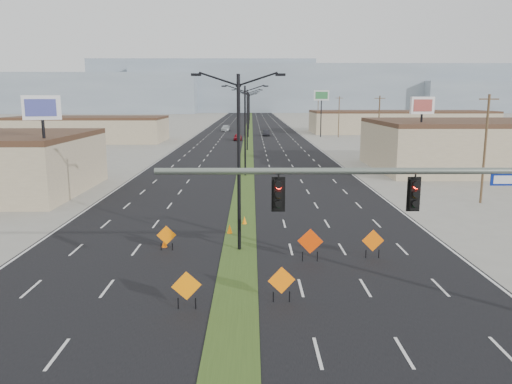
{
  "coord_description": "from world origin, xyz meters",
  "views": [
    {
      "loc": [
        0.72,
        -15.9,
        8.73
      ],
      "look_at": [
        0.98,
        13.21,
        3.2
      ],
      "focal_mm": 35.0,
      "sensor_mm": 36.0,
      "label": 1
    }
  ],
  "objects_px": {
    "streetlight_2": "(247,118)",
    "streetlight_6": "(250,106)",
    "car_left": "(238,137)",
    "car_mid": "(266,133)",
    "construction_sign_2": "(166,236)",
    "construction_sign_5": "(373,242)",
    "cone_2": "(311,243)",
    "pole_sign_east_near": "(422,112)",
    "pole_sign_west": "(42,117)",
    "signal_mast": "(464,206)",
    "construction_sign_4": "(310,242)",
    "pole_sign_east_far": "(321,99)",
    "construction_sign_1": "(186,287)",
    "car_far": "(226,128)",
    "streetlight_4": "(249,110)",
    "streetlight_5": "(249,108)",
    "cone_0": "(164,243)",
    "cone_3": "(230,229)",
    "streetlight_1": "(245,128)",
    "construction_sign_3": "(282,282)",
    "streetlight_0": "(239,157)",
    "streetlight_3": "(248,113)"
  },
  "relations": [
    {
      "from": "car_far",
      "to": "car_left",
      "type": "bearing_deg",
      "value": -80.9
    },
    {
      "from": "pole_sign_west",
      "to": "pole_sign_east_near",
      "type": "relative_size",
      "value": 1.01
    },
    {
      "from": "construction_sign_1",
      "to": "pole_sign_west",
      "type": "xyz_separation_m",
      "value": [
        -14.03,
        20.79,
        6.25
      ]
    },
    {
      "from": "signal_mast",
      "to": "car_mid",
      "type": "bearing_deg",
      "value": 92.64
    },
    {
      "from": "construction_sign_5",
      "to": "cone_2",
      "type": "distance_m",
      "value": 3.72
    },
    {
      "from": "streetlight_1",
      "to": "pole_sign_west",
      "type": "xyz_separation_m",
      "value": [
        -16.03,
        -15.48,
        1.81
      ]
    },
    {
      "from": "signal_mast",
      "to": "streetlight_6",
      "type": "relative_size",
      "value": 1.63
    },
    {
      "from": "streetlight_2",
      "to": "car_left",
      "type": "xyz_separation_m",
      "value": [
        -2.13,
        19.27,
        -4.73
      ]
    },
    {
      "from": "streetlight_6",
      "to": "car_far",
      "type": "relative_size",
      "value": 2.01
    },
    {
      "from": "car_mid",
      "to": "construction_sign_1",
      "type": "bearing_deg",
      "value": -95.15
    },
    {
      "from": "signal_mast",
      "to": "cone_0",
      "type": "xyz_separation_m",
      "value": [
        -13.01,
        10.54,
        -4.51
      ]
    },
    {
      "from": "streetlight_5",
      "to": "car_far",
      "type": "relative_size",
      "value": 2.01
    },
    {
      "from": "signal_mast",
      "to": "construction_sign_5",
      "type": "height_order",
      "value": "signal_mast"
    },
    {
      "from": "construction_sign_4",
      "to": "streetlight_1",
      "type": "bearing_deg",
      "value": 106.04
    },
    {
      "from": "construction_sign_3",
      "to": "cone_3",
      "type": "relative_size",
      "value": 2.56
    },
    {
      "from": "streetlight_1",
      "to": "construction_sign_4",
      "type": "relative_size",
      "value": 5.48
    },
    {
      "from": "construction_sign_4",
      "to": "construction_sign_5",
      "type": "height_order",
      "value": "construction_sign_4"
    },
    {
      "from": "construction_sign_4",
      "to": "pole_sign_east_far",
      "type": "distance_m",
      "value": 87.54
    },
    {
      "from": "car_mid",
      "to": "cone_3",
      "type": "bearing_deg",
      "value": -94.78
    },
    {
      "from": "car_left",
      "to": "cone_3",
      "type": "bearing_deg",
      "value": -89.05
    },
    {
      "from": "streetlight_2",
      "to": "pole_sign_east_far",
      "type": "bearing_deg",
      "value": 60.08
    },
    {
      "from": "signal_mast",
      "to": "cone_2",
      "type": "distance_m",
      "value": 11.94
    },
    {
      "from": "car_mid",
      "to": "construction_sign_2",
      "type": "distance_m",
      "value": 88.23
    },
    {
      "from": "streetlight_4",
      "to": "streetlight_5",
      "type": "xyz_separation_m",
      "value": [
        0.0,
        28.0,
        0.0
      ]
    },
    {
      "from": "streetlight_3",
      "to": "pole_sign_east_far",
      "type": "bearing_deg",
      "value": 0.69
    },
    {
      "from": "pole_sign_east_far",
      "to": "construction_sign_1",
      "type": "bearing_deg",
      "value": -93.52
    },
    {
      "from": "construction_sign_2",
      "to": "streetlight_1",
      "type": "bearing_deg",
      "value": 77.59
    },
    {
      "from": "streetlight_0",
      "to": "construction_sign_2",
      "type": "height_order",
      "value": "streetlight_0"
    },
    {
      "from": "car_left",
      "to": "pole_sign_west",
      "type": "xyz_separation_m",
      "value": [
        -13.9,
        -62.75,
        6.53
      ]
    },
    {
      "from": "car_mid",
      "to": "cone_2",
      "type": "distance_m",
      "value": 87.56
    },
    {
      "from": "streetlight_4",
      "to": "construction_sign_4",
      "type": "height_order",
      "value": "streetlight_4"
    },
    {
      "from": "cone_3",
      "to": "pole_sign_east_far",
      "type": "bearing_deg",
      "value": 78.15
    },
    {
      "from": "pole_sign_west",
      "to": "car_left",
      "type": "bearing_deg",
      "value": 57.48
    },
    {
      "from": "cone_0",
      "to": "pole_sign_west",
      "type": "bearing_deg",
      "value": 134.01
    },
    {
      "from": "pole_sign_east_far",
      "to": "cone_0",
      "type": "bearing_deg",
      "value": -96.25
    },
    {
      "from": "signal_mast",
      "to": "construction_sign_4",
      "type": "bearing_deg",
      "value": 120.87
    },
    {
      "from": "streetlight_4",
      "to": "car_mid",
      "type": "height_order",
      "value": "streetlight_4"
    },
    {
      "from": "construction_sign_2",
      "to": "pole_sign_east_far",
      "type": "relative_size",
      "value": 0.14
    },
    {
      "from": "cone_3",
      "to": "pole_sign_east_far",
      "type": "relative_size",
      "value": 0.06
    },
    {
      "from": "streetlight_2",
      "to": "cone_3",
      "type": "bearing_deg",
      "value": -90.78
    },
    {
      "from": "streetlight_2",
      "to": "cone_2",
      "type": "distance_m",
      "value": 56.21
    },
    {
      "from": "cone_2",
      "to": "streetlight_0",
      "type": "bearing_deg",
      "value": -177.57
    },
    {
      "from": "construction_sign_1",
      "to": "construction_sign_3",
      "type": "relative_size",
      "value": 1.03
    },
    {
      "from": "construction_sign_5",
      "to": "streetlight_6",
      "type": "bearing_deg",
      "value": 88.81
    },
    {
      "from": "signal_mast",
      "to": "construction_sign_1",
      "type": "xyz_separation_m",
      "value": [
        -10.56,
        1.73,
        -3.81
      ]
    },
    {
      "from": "streetlight_2",
      "to": "streetlight_6",
      "type": "height_order",
      "value": "same"
    },
    {
      "from": "streetlight_0",
      "to": "streetlight_4",
      "type": "distance_m",
      "value": 112.0
    },
    {
      "from": "car_far",
      "to": "pole_sign_west",
      "type": "relative_size",
      "value": 0.56
    },
    {
      "from": "pole_sign_east_near",
      "to": "pole_sign_west",
      "type": "bearing_deg",
      "value": -168.82
    },
    {
      "from": "streetlight_0",
      "to": "pole_sign_west",
      "type": "distance_m",
      "value": 20.42
    }
  ]
}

